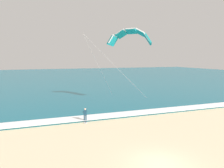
{
  "coord_description": "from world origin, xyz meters",
  "views": [
    {
      "loc": [
        -8.37,
        -12.67,
        7.64
      ],
      "look_at": [
        2.21,
        16.04,
        3.89
      ],
      "focal_mm": 34.93,
      "sensor_mm": 36.0,
      "label": 1
    }
  ],
  "objects": [
    {
      "name": "surf_foam",
      "position": [
        0.0,
        13.04,
        0.22
      ],
      "size": [
        200.0,
        2.4,
        0.04
      ],
      "primitive_type": "cube",
      "color": "white",
      "rests_on": "sea"
    },
    {
      "name": "kitesurfer",
      "position": [
        -2.68,
        11.97,
        0.94
      ],
      "size": [
        0.55,
        0.55,
        1.69
      ],
      "color": "#143347",
      "rests_on": "ground"
    },
    {
      "name": "sea",
      "position": [
        0.0,
        72.04,
        0.1
      ],
      "size": [
        200.0,
        120.0,
        0.2
      ],
      "primitive_type": "cube",
      "color": "#146075",
      "rests_on": "ground"
    },
    {
      "name": "surfboard",
      "position": [
        -2.69,
        11.96,
        0.03
      ],
      "size": [
        0.57,
        1.43,
        0.09
      ],
      "color": "white",
      "rests_on": "ground"
    },
    {
      "name": "ground_plane",
      "position": [
        0.0,
        0.0,
        0.0
      ],
      "size": [
        200.0,
        200.0,
        0.0
      ],
      "primitive_type": "plane",
      "color": "beige"
    },
    {
      "name": "kite_primary",
      "position": [
        6.77,
        19.9,
        11.11
      ],
      "size": [
        12.05,
        10.5,
        11.11
      ],
      "color": "teal"
    }
  ]
}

